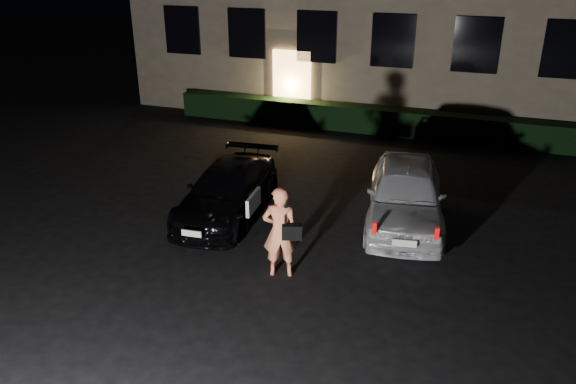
% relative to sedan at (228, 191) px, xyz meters
% --- Properties ---
extents(ground, '(80.00, 80.00, 0.00)m').
position_rel_sedan_xyz_m(ground, '(2.18, -2.92, -0.58)').
color(ground, black).
rests_on(ground, ground).
extents(hedge, '(15.00, 0.70, 0.85)m').
position_rel_sedan_xyz_m(hedge, '(2.18, 7.58, -0.15)').
color(hedge, black).
rests_on(hedge, ground).
extents(sedan, '(1.99, 4.13, 1.15)m').
position_rel_sedan_xyz_m(sedan, '(0.00, 0.00, 0.00)').
color(sedan, black).
rests_on(sedan, ground).
extents(hatch, '(2.28, 4.34, 1.41)m').
position_rel_sedan_xyz_m(hatch, '(3.93, 0.95, 0.13)').
color(hatch, silver).
rests_on(hatch, ground).
extents(man, '(0.83, 0.61, 1.80)m').
position_rel_sedan_xyz_m(man, '(2.11, -2.09, 0.33)').
color(man, '#FF8C5D').
rests_on(man, ground).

